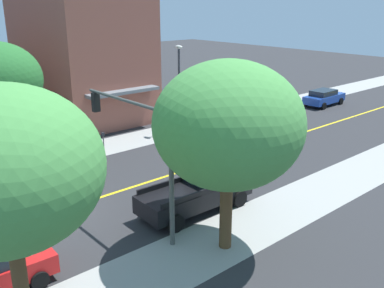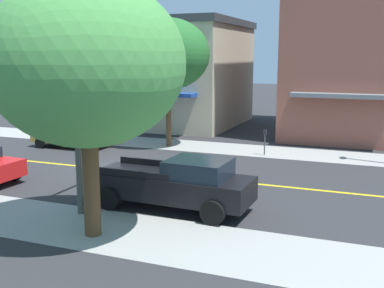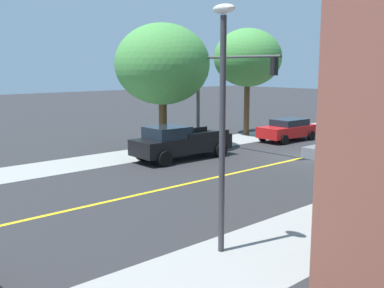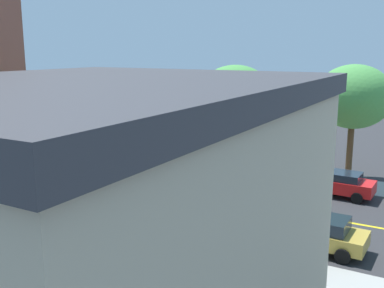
{
  "view_description": "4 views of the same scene",
  "coord_description": "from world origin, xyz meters",
  "px_view_note": "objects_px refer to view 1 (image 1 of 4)",
  "views": [
    {
      "loc": [
        17.93,
        -7.01,
        9.34
      ],
      "look_at": [
        2.44,
        6.51,
        2.57
      ],
      "focal_mm": 40.44,
      "sensor_mm": 36.0,
      "label": 1
    },
    {
      "loc": [
        18.74,
        11.7,
        5.28
      ],
      "look_at": [
        2.19,
        5.13,
        1.94
      ],
      "focal_mm": 44.3,
      "sensor_mm": 36.0,
      "label": 2
    },
    {
      "loc": [
        -14.23,
        21.14,
        4.9
      ],
      "look_at": [
        0.34,
        7.96,
        1.61
      ],
      "focal_mm": 43.03,
      "sensor_mm": 36.0,
      "label": 3
    },
    {
      "loc": [
        -22.6,
        -9.34,
        8.51
      ],
      "look_at": [
        2.68,
        4.92,
        2.46
      ],
      "focal_mm": 42.52,
      "sensor_mm": 36.0,
      "label": 4
    }
  ],
  "objects_px": {
    "parking_meter": "(103,139)",
    "blue_sedan_left_curb": "(324,97)",
    "pedestrian_white_shirt": "(230,104)",
    "street_tree_left_far": "(4,170)",
    "black_pickup_truck": "(198,191)",
    "small_dog": "(237,110)",
    "street_tree_left_near": "(228,125)",
    "street_lamp": "(179,80)",
    "grey_sedan_left_curb": "(267,111)",
    "traffic_light_mast": "(140,139)"
  },
  "relations": [
    {
      "from": "parking_meter",
      "to": "blue_sedan_left_curb",
      "type": "xyz_separation_m",
      "value": [
        1.76,
        22.59,
        -0.12
      ]
    },
    {
      "from": "parking_meter",
      "to": "pedestrian_white_shirt",
      "type": "distance_m",
      "value": 13.58
    },
    {
      "from": "street_tree_left_far",
      "to": "black_pickup_truck",
      "type": "relative_size",
      "value": 1.34
    },
    {
      "from": "black_pickup_truck",
      "to": "parking_meter",
      "type": "bearing_deg",
      "value": 87.26
    },
    {
      "from": "black_pickup_truck",
      "to": "small_dog",
      "type": "height_order",
      "value": "black_pickup_truck"
    },
    {
      "from": "street_tree_left_near",
      "to": "blue_sedan_left_curb",
      "type": "height_order",
      "value": "street_tree_left_near"
    },
    {
      "from": "street_lamp",
      "to": "pedestrian_white_shirt",
      "type": "height_order",
      "value": "street_lamp"
    },
    {
      "from": "parking_meter",
      "to": "pedestrian_white_shirt",
      "type": "height_order",
      "value": "pedestrian_white_shirt"
    },
    {
      "from": "street_tree_left_near",
      "to": "grey_sedan_left_curb",
      "type": "bearing_deg",
      "value": 124.89
    },
    {
      "from": "street_lamp",
      "to": "pedestrian_white_shirt",
      "type": "bearing_deg",
      "value": 102.19
    },
    {
      "from": "street_tree_left_far",
      "to": "small_dog",
      "type": "bearing_deg",
      "value": 121.76
    },
    {
      "from": "street_lamp",
      "to": "small_dog",
      "type": "xyz_separation_m",
      "value": [
        -1.33,
        7.67,
        -3.67
      ]
    },
    {
      "from": "grey_sedan_left_curb",
      "to": "black_pickup_truck",
      "type": "distance_m",
      "value": 17.08
    },
    {
      "from": "traffic_light_mast",
      "to": "blue_sedan_left_curb",
      "type": "height_order",
      "value": "traffic_light_mast"
    },
    {
      "from": "parking_meter",
      "to": "traffic_light_mast",
      "type": "xyz_separation_m",
      "value": [
        9.65,
        -3.63,
        3.09
      ]
    },
    {
      "from": "street_tree_left_near",
      "to": "pedestrian_white_shirt",
      "type": "xyz_separation_m",
      "value": [
        -14.88,
        15.62,
        -4.18
      ]
    },
    {
      "from": "blue_sedan_left_curb",
      "to": "grey_sedan_left_curb",
      "type": "bearing_deg",
      "value": 178.61
    },
    {
      "from": "grey_sedan_left_curb",
      "to": "small_dog",
      "type": "relative_size",
      "value": 6.85
    },
    {
      "from": "street_tree_left_far",
      "to": "grey_sedan_left_curb",
      "type": "distance_m",
      "value": 27.5
    },
    {
      "from": "grey_sedan_left_curb",
      "to": "traffic_light_mast",
      "type": "bearing_deg",
      "value": -158.84
    },
    {
      "from": "street_tree_left_near",
      "to": "blue_sedan_left_curb",
      "type": "relative_size",
      "value": 1.6
    },
    {
      "from": "grey_sedan_left_curb",
      "to": "pedestrian_white_shirt",
      "type": "height_order",
      "value": "pedestrian_white_shirt"
    },
    {
      "from": "street_lamp",
      "to": "blue_sedan_left_curb",
      "type": "relative_size",
      "value": 1.38
    },
    {
      "from": "street_lamp",
      "to": "black_pickup_truck",
      "type": "bearing_deg",
      "value": -35.55
    },
    {
      "from": "street_lamp",
      "to": "black_pickup_truck",
      "type": "height_order",
      "value": "street_lamp"
    },
    {
      "from": "parking_meter",
      "to": "street_tree_left_near",
      "type": "bearing_deg",
      "value": -9.23
    },
    {
      "from": "street_tree_left_near",
      "to": "parking_meter",
      "type": "bearing_deg",
      "value": 170.77
    },
    {
      "from": "parking_meter",
      "to": "street_lamp",
      "type": "bearing_deg",
      "value": 91.75
    },
    {
      "from": "street_tree_left_far",
      "to": "black_pickup_truck",
      "type": "distance_m",
      "value": 11.08
    },
    {
      "from": "blue_sedan_left_curb",
      "to": "black_pickup_truck",
      "type": "height_order",
      "value": "black_pickup_truck"
    },
    {
      "from": "pedestrian_white_shirt",
      "to": "small_dog",
      "type": "xyz_separation_m",
      "value": [
        0.17,
        0.73,
        -0.56
      ]
    },
    {
      "from": "street_tree_left_near",
      "to": "street_lamp",
      "type": "height_order",
      "value": "street_tree_left_near"
    },
    {
      "from": "blue_sedan_left_curb",
      "to": "black_pickup_truck",
      "type": "xyz_separation_m",
      "value": [
        8.29,
        -23.38,
        0.13
      ]
    },
    {
      "from": "grey_sedan_left_curb",
      "to": "street_lamp",
      "type": "bearing_deg",
      "value": 162.66
    },
    {
      "from": "grey_sedan_left_curb",
      "to": "pedestrian_white_shirt",
      "type": "xyz_separation_m",
      "value": [
        -3.51,
        -0.69,
        0.06
      ]
    },
    {
      "from": "parking_meter",
      "to": "small_dog",
      "type": "distance_m",
      "value": 14.3
    },
    {
      "from": "street_tree_left_far",
      "to": "parking_meter",
      "type": "relative_size",
      "value": 5.5
    },
    {
      "from": "blue_sedan_left_curb",
      "to": "small_dog",
      "type": "height_order",
      "value": "blue_sedan_left_curb"
    },
    {
      "from": "traffic_light_mast",
      "to": "blue_sedan_left_curb",
      "type": "bearing_deg",
      "value": -73.27
    },
    {
      "from": "black_pickup_truck",
      "to": "pedestrian_white_shirt",
      "type": "height_order",
      "value": "black_pickup_truck"
    },
    {
      "from": "street_lamp",
      "to": "grey_sedan_left_curb",
      "type": "height_order",
      "value": "street_lamp"
    },
    {
      "from": "street_tree_left_near",
      "to": "street_tree_left_far",
      "type": "distance_m",
      "value": 8.11
    },
    {
      "from": "street_lamp",
      "to": "blue_sedan_left_curb",
      "type": "distance_m",
      "value": 16.49
    },
    {
      "from": "parking_meter",
      "to": "pedestrian_white_shirt",
      "type": "xyz_separation_m",
      "value": [
        -1.7,
        13.48,
        -0.04
      ]
    },
    {
      "from": "street_tree_left_far",
      "to": "parking_meter",
      "type": "distance_m",
      "value": 17.63
    },
    {
      "from": "blue_sedan_left_curb",
      "to": "small_dog",
      "type": "distance_m",
      "value": 9.03
    },
    {
      "from": "street_tree_left_far",
      "to": "parking_meter",
      "type": "height_order",
      "value": "street_tree_left_far"
    },
    {
      "from": "street_tree_left_near",
      "to": "grey_sedan_left_curb",
      "type": "height_order",
      "value": "street_tree_left_near"
    },
    {
      "from": "grey_sedan_left_curb",
      "to": "street_tree_left_far",
      "type": "bearing_deg",
      "value": -156.82
    },
    {
      "from": "parking_meter",
      "to": "small_dog",
      "type": "height_order",
      "value": "parking_meter"
    }
  ]
}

